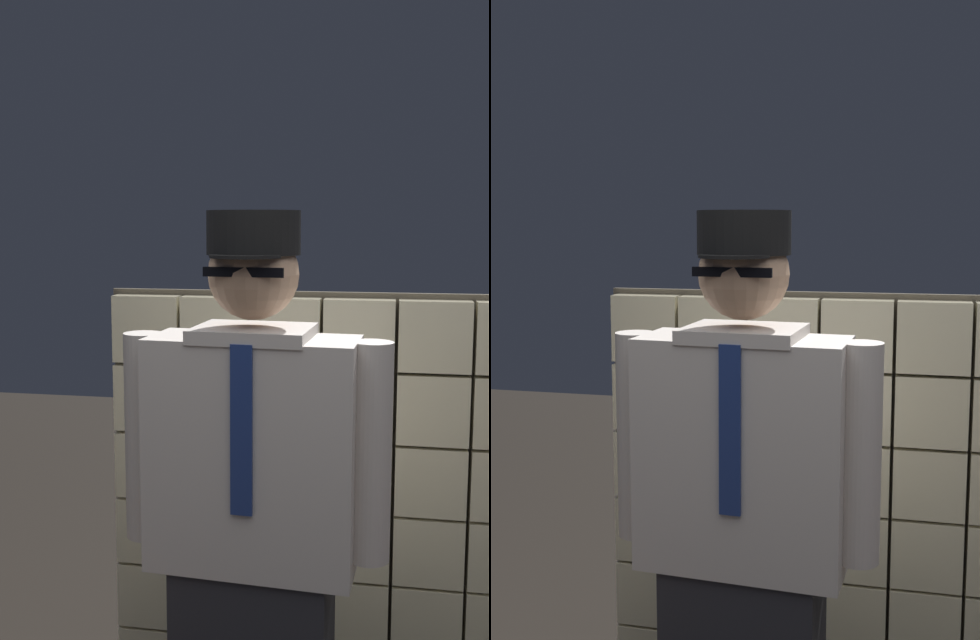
% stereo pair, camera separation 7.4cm
% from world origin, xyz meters
% --- Properties ---
extents(glass_block_wall, '(1.84, 0.10, 1.58)m').
position_xyz_m(glass_block_wall, '(-0.00, 1.28, 0.77)').
color(glass_block_wall, beige).
rests_on(glass_block_wall, ground).
extents(standing_person, '(0.74, 0.32, 1.84)m').
position_xyz_m(standing_person, '(-0.25, 0.53, 0.96)').
color(standing_person, '#28282D').
rests_on(standing_person, ground).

